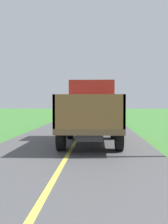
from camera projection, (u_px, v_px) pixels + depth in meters
banana_truck_near at (92, 111)px, 12.21m from camera, size 2.38×5.82×2.80m
banana_truck_far at (96, 107)px, 23.16m from camera, size 2.38×5.81×2.80m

